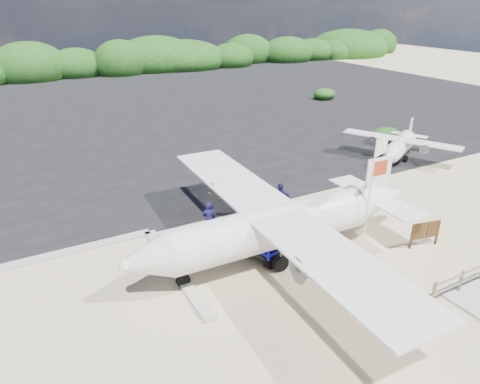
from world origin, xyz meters
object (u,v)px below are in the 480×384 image
(baggage_cart, at_px, (277,252))
(aircraft_small, at_px, (44,118))
(crew_c, at_px, (280,201))
(crew_a, at_px, (209,219))
(signboard, at_px, (422,246))
(aircraft_large, at_px, (228,109))
(flagpole, at_px, (361,259))
(crew_b, at_px, (245,201))

(baggage_cart, xyz_separation_m, aircraft_small, (-6.56, 30.39, 0.00))
(crew_c, height_order, aircraft_small, crew_c)
(crew_a, bearing_deg, signboard, 154.50)
(baggage_cart, bearing_deg, signboard, -39.99)
(signboard, xyz_separation_m, crew_a, (-8.14, 5.38, 0.92))
(aircraft_large, height_order, aircraft_small, aircraft_large)
(crew_a, xyz_separation_m, aircraft_small, (-4.48, 27.75, -0.92))
(aircraft_small, bearing_deg, baggage_cart, 74.32)
(flagpole, xyz_separation_m, aircraft_small, (-9.44, 32.57, 0.00))
(flagpole, relative_size, crew_b, 3.27)
(baggage_cart, bearing_deg, aircraft_large, 51.99)
(signboard, bearing_deg, aircraft_small, 122.84)
(flagpole, xyz_separation_m, aircraft_large, (7.44, 27.32, 0.00))
(baggage_cart, relative_size, crew_c, 1.64)
(baggage_cart, height_order, crew_a, crew_a)
(crew_b, xyz_separation_m, aircraft_small, (-7.01, 26.65, -0.83))
(signboard, relative_size, crew_c, 0.80)
(flagpole, height_order, crew_b, flagpole)
(crew_c, relative_size, aircraft_small, 0.30)
(crew_c, bearing_deg, crew_a, 21.30)
(baggage_cart, xyz_separation_m, crew_c, (1.86, 2.64, 0.97))
(crew_a, bearing_deg, crew_c, -172.09)
(baggage_cart, relative_size, flagpole, 0.58)
(crew_a, relative_size, crew_b, 1.11)
(baggage_cart, distance_m, crew_c, 3.37)
(flagpole, xyz_separation_m, crew_a, (-4.96, 4.82, 0.92))
(crew_a, distance_m, aircraft_small, 28.13)
(flagpole, distance_m, signboard, 3.23)
(aircraft_small, bearing_deg, crew_c, 79.01)
(aircraft_large, bearing_deg, aircraft_small, -15.80)
(crew_b, relative_size, aircraft_small, 0.25)
(signboard, height_order, crew_c, crew_c)
(signboard, bearing_deg, baggage_cart, 167.67)
(signboard, relative_size, aircraft_large, 0.10)
(crew_a, distance_m, crew_b, 2.76)
(crew_a, distance_m, aircraft_large, 25.71)
(crew_b, bearing_deg, baggage_cart, 103.68)
(baggage_cart, height_order, aircraft_small, aircraft_small)
(baggage_cart, bearing_deg, crew_c, 39.15)
(baggage_cart, relative_size, aircraft_small, 0.49)
(aircraft_large, xyz_separation_m, aircraft_small, (-16.88, 5.25, 0.00))
(baggage_cart, bearing_deg, aircraft_small, 86.49)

